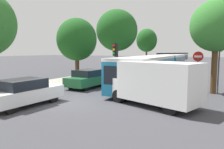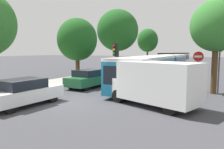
{
  "view_description": "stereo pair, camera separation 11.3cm",
  "coord_description": "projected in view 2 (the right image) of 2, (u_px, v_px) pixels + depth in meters",
  "views": [
    {
      "loc": [
        7.79,
        -9.26,
        2.87
      ],
      "look_at": [
        0.2,
        4.06,
        1.2
      ],
      "focal_mm": 35.0,
      "sensor_mm": 36.0,
      "label": 1
    },
    {
      "loc": [
        7.88,
        -9.2,
        2.87
      ],
      "look_at": [
        0.2,
        4.06,
        1.2
      ],
      "focal_mm": 35.0,
      "sensor_mm": 36.0,
      "label": 2
    }
  ],
  "objects": [
    {
      "name": "tree_left_far",
      "position": [
        118.0,
        30.0,
        27.44
      ],
      "size": [
        5.19,
        5.19,
        8.02
      ],
      "color": "#51381E",
      "rests_on": "ground"
    },
    {
      "name": "articulated_bus",
      "position": [
        158.0,
        67.0,
        19.26
      ],
      "size": [
        3.61,
        16.57,
        2.44
      ],
      "rotation": [
        0.0,
        0.0,
        -1.5
      ],
      "color": "teal",
      "rests_on": "ground"
    },
    {
      "name": "queued_car_silver",
      "position": [
        129.0,
        72.0,
        22.36
      ],
      "size": [
        1.75,
        3.92,
        1.35
      ],
      "rotation": [
        0.0,
        0.0,
        1.54
      ],
      "color": "#B7BABF",
      "rests_on": "ground"
    },
    {
      "name": "direction_sign_post",
      "position": [
        220.0,
        56.0,
        14.52
      ],
      "size": [
        0.4,
        1.37,
        3.6
      ],
      "rotation": [
        0.0,
        0.0,
        3.39
      ],
      "color": "#56595E",
      "rests_on": "ground"
    },
    {
      "name": "city_bus_rear",
      "position": [
        175.0,
        59.0,
        39.21
      ],
      "size": [
        2.76,
        11.63,
        2.5
      ],
      "rotation": [
        0.0,
        0.0,
        1.56
      ],
      "color": "silver",
      "rests_on": "ground"
    },
    {
      "name": "tree_left_distant",
      "position": [
        148.0,
        40.0,
        35.35
      ],
      "size": [
        3.33,
        3.33,
        6.44
      ],
      "color": "#51381E",
      "rests_on": "ground"
    },
    {
      "name": "queued_car_black",
      "position": [
        148.0,
        68.0,
        27.71
      ],
      "size": [
        1.83,
        4.11,
        1.41
      ],
      "rotation": [
        0.0,
        0.0,
        1.54
      ],
      "color": "black",
      "rests_on": "ground"
    },
    {
      "name": "queued_car_green",
      "position": [
        89.0,
        78.0,
        17.07
      ],
      "size": [
        1.83,
        4.11,
        1.41
      ],
      "rotation": [
        0.0,
        0.0,
        1.54
      ],
      "color": "#236638",
      "rests_on": "ground"
    },
    {
      "name": "no_entry_sign",
      "position": [
        198.0,
        65.0,
        15.24
      ],
      "size": [
        0.7,
        0.08,
        2.82
      ],
      "rotation": [
        0.0,
        0.0,
        -1.57
      ],
      "color": "#56595E",
      "rests_on": "ground"
    },
    {
      "name": "kerb_strip_left",
      "position": [
        114.0,
        72.0,
        28.25
      ],
      "size": [
        3.2,
        40.48,
        0.14
      ],
      "primitive_type": "cube",
      "color": "#9E998E",
      "rests_on": "ground"
    },
    {
      "name": "tree_left_mid",
      "position": [
        77.0,
        40.0,
        20.18
      ],
      "size": [
        3.69,
        3.69,
        5.87
      ],
      "color": "#51381E",
      "rests_on": "ground"
    },
    {
      "name": "traffic_light",
      "position": [
        115.0,
        56.0,
        16.19
      ],
      "size": [
        0.37,
        0.39,
        3.4
      ],
      "rotation": [
        0.0,
        0.0,
        -1.83
      ],
      "color": "#56595E",
      "rests_on": "ground"
    },
    {
      "name": "tree_right_near",
      "position": [
        216.0,
        27.0,
        14.16
      ],
      "size": [
        3.34,
        3.34,
        6.21
      ],
      "color": "#51381E",
      "rests_on": "ground"
    },
    {
      "name": "white_van",
      "position": [
        155.0,
        82.0,
        11.28
      ],
      "size": [
        5.35,
        3.3,
        2.31
      ],
      "rotation": [
        0.0,
        0.0,
        2.85
      ],
      "color": "white",
      "rests_on": "ground"
    },
    {
      "name": "ground_plane",
      "position": [
        72.0,
        103.0,
        12.15
      ],
      "size": [
        200.0,
        200.0,
        0.0
      ],
      "primitive_type": "plane",
      "color": "#3D3D42"
    },
    {
      "name": "queued_car_white",
      "position": [
        23.0,
        92.0,
        11.4
      ],
      "size": [
        1.84,
        4.12,
        1.42
      ],
      "rotation": [
        0.0,
        0.0,
        1.54
      ],
      "color": "white",
      "rests_on": "ground"
    }
  ]
}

